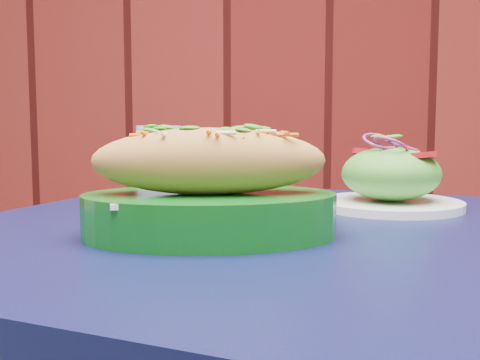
{
  "coord_description": "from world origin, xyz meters",
  "views": [
    {
      "loc": [
        0.24,
        0.6,
        0.89
      ],
      "look_at": [
        0.19,
        1.31,
        0.81
      ],
      "focal_mm": 45.0,
      "sensor_mm": 36.0,
      "label": 1
    }
  ],
  "objects": [
    {
      "name": "banh_mi_basket",
      "position": [
        0.16,
        1.26,
        0.8
      ],
      "size": [
        0.31,
        0.23,
        0.13
      ],
      "rotation": [
        0.0,
        0.0,
        0.15
      ],
      "color": "#0B5A14",
      "rests_on": "cafe_table"
    },
    {
      "name": "salad_plate",
      "position": [
        0.39,
        1.5,
        0.79
      ],
      "size": [
        0.21,
        0.21,
        0.11
      ],
      "rotation": [
        0.0,
        0.0,
        -0.42
      ],
      "color": "white",
      "rests_on": "cafe_table"
    },
    {
      "name": "cafe_table",
      "position": [
        0.23,
        1.34,
        0.66
      ],
      "size": [
        1.02,
        1.02,
        0.75
      ],
      "rotation": [
        0.0,
        0.0,
        -0.34
      ],
      "color": "black",
      "rests_on": "ground"
    },
    {
      "name": "water_glass",
      "position": [
        0.03,
        1.59,
        0.81
      ],
      "size": [
        0.07,
        0.07,
        0.12
      ],
      "primitive_type": "cylinder",
      "color": "silver",
      "rests_on": "cafe_table"
    }
  ]
}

